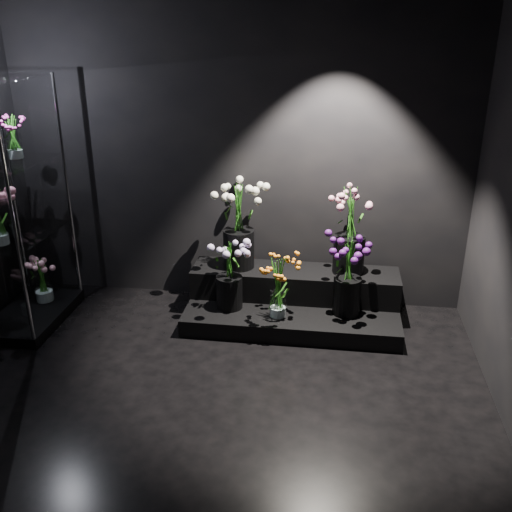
# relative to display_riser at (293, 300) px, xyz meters

# --- Properties ---
(floor) EXTENTS (4.00, 4.00, 0.00)m
(floor) POSITION_rel_display_riser_xyz_m (-0.54, -1.64, -0.17)
(floor) COLOR black
(floor) RESTS_ON ground
(wall_back) EXTENTS (4.00, 0.00, 4.00)m
(wall_back) POSITION_rel_display_riser_xyz_m (-0.54, 0.36, 1.23)
(wall_back) COLOR black
(wall_back) RESTS_ON floor
(display_riser) EXTENTS (1.80, 0.80, 0.40)m
(display_riser) POSITION_rel_display_riser_xyz_m (0.00, 0.00, 0.00)
(display_riser) COLOR black
(display_riser) RESTS_ON floor
(display_case) EXTENTS (0.55, 0.92, 2.03)m
(display_case) POSITION_rel_display_riser_xyz_m (-2.24, -0.38, 0.85)
(display_case) COLOR black
(display_case) RESTS_ON floor
(bouquet_orange_bells) EXTENTS (0.33, 0.33, 0.55)m
(bouquet_orange_bells) POSITION_rel_display_riser_xyz_m (-0.11, -0.29, 0.27)
(bouquet_orange_bells) COLOR white
(bouquet_orange_bells) RESTS_ON display_riser
(bouquet_lilac) EXTENTS (0.42, 0.42, 0.60)m
(bouquet_lilac) POSITION_rel_display_riser_xyz_m (-0.53, -0.18, 0.34)
(bouquet_lilac) COLOR black
(bouquet_lilac) RESTS_ON display_riser
(bouquet_purple) EXTENTS (0.38, 0.38, 0.66)m
(bouquet_purple) POSITION_rel_display_riser_xyz_m (0.45, -0.15, 0.37)
(bouquet_purple) COLOR black
(bouquet_purple) RESTS_ON display_riser
(bouquet_cream_roses) EXTENTS (0.43, 0.43, 0.73)m
(bouquet_cream_roses) POSITION_rel_display_riser_xyz_m (-0.50, 0.12, 0.66)
(bouquet_cream_roses) COLOR black
(bouquet_cream_roses) RESTS_ON display_riser
(bouquet_pink_roses) EXTENTS (0.42, 0.42, 0.77)m
(bouquet_pink_roses) POSITION_rel_display_riser_xyz_m (0.45, 0.13, 0.66)
(bouquet_pink_roses) COLOR black
(bouquet_pink_roses) RESTS_ON display_riser
(bouquet_case_magenta) EXTENTS (0.22, 0.22, 0.34)m
(bouquet_case_magenta) POSITION_rel_display_riser_xyz_m (-2.24, -0.23, 1.40)
(bouquet_case_magenta) COLOR white
(bouquet_case_magenta) RESTS_ON display_case
(bouquet_case_base_pink) EXTENTS (0.37, 0.37, 0.42)m
(bouquet_case_base_pink) POSITION_rel_display_riser_xyz_m (-2.21, -0.18, 0.15)
(bouquet_case_base_pink) COLOR white
(bouquet_case_base_pink) RESTS_ON display_case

